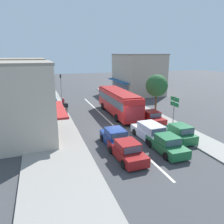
{
  "coord_description": "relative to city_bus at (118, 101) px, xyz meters",
  "views": [
    {
      "loc": [
        -7.7,
        -20.31,
        7.94
      ],
      "look_at": [
        0.31,
        3.48,
        1.2
      ],
      "focal_mm": 35.0,
      "sensor_mm": 36.0,
      "label": 1
    }
  ],
  "objects": [
    {
      "name": "hatchback_behind_bus_mid",
      "position": [
        -3.77,
        -9.28,
        -1.17
      ],
      "size": [
        1.88,
        3.73,
        1.54
      ],
      "color": "navy",
      "rests_on": "ground"
    },
    {
      "name": "street_tree_right",
      "position": [
        4.31,
        -2.25,
        2.12
      ],
      "size": [
        2.8,
        2.8,
        5.42
      ],
      "color": "brown",
      "rests_on": "ground"
    },
    {
      "name": "ground_plane",
      "position": [
        -2.1,
        -6.16,
        -1.88
      ],
      "size": [
        140.0,
        140.0,
        0.0
      ],
      "primitive_type": "plane",
      "color": "#3F3F42"
    },
    {
      "name": "kerb_right",
      "position": [
        4.1,
        -0.16,
        -1.82
      ],
      "size": [
        2.8,
        44.0,
        0.12
      ],
      "primitive_type": "cube",
      "color": "gray",
      "rests_on": "ground"
    },
    {
      "name": "sedan_queue_far_back",
      "position": [
        -3.76,
        -12.16,
        -1.22
      ],
      "size": [
        2.03,
        4.27,
        1.47
      ],
      "color": "maroon",
      "rests_on": "ground"
    },
    {
      "name": "sidewalk_left",
      "position": [
        -8.9,
        -0.16,
        -1.81
      ],
      "size": [
        5.2,
        44.0,
        0.14
      ],
      "primitive_type": "cube",
      "color": "gray",
      "rests_on": "ground"
    },
    {
      "name": "city_bus",
      "position": [
        0.0,
        0.0,
        0.0
      ],
      "size": [
        2.87,
        10.9,
        3.23
      ],
      "color": "red",
      "rests_on": "ground"
    },
    {
      "name": "parked_sedan_kerb_second",
      "position": [
        2.41,
        -4.6,
        -1.22
      ],
      "size": [
        2.0,
        4.25,
        1.47
      ],
      "color": "maroon",
      "rests_on": "ground"
    },
    {
      "name": "shopfront_corner_near",
      "position": [
        -12.28,
        -5.28,
        1.75
      ],
      "size": [
        8.45,
        7.49,
        7.27
      ],
      "color": "beige",
      "rests_on": "ground"
    },
    {
      "name": "traffic_light_downstreet",
      "position": [
        -5.84,
        15.57,
        0.97
      ],
      "size": [
        0.33,
        0.24,
        4.2
      ],
      "color": "gray",
      "rests_on": "ground"
    },
    {
      "name": "pedestrian_browsing_midblock",
      "position": [
        -6.63,
        5.43,
        -0.81
      ],
      "size": [
        0.41,
        0.45,
        1.63
      ],
      "color": "#232838",
      "rests_on": "sidewalk_left"
    },
    {
      "name": "shopfront_mid_block",
      "position": [
        -12.28,
        3.22,
        1.8
      ],
      "size": [
        7.78,
        8.87,
        7.37
      ],
      "color": "#B2A38E",
      "rests_on": "ground"
    },
    {
      "name": "directional_road_sign",
      "position": [
        3.69,
        -7.18,
        0.82
      ],
      "size": [
        0.1,
        1.4,
        3.6
      ],
      "color": "gray",
      "rests_on": "ground"
    },
    {
      "name": "lane_centre_line",
      "position": [
        -2.1,
        -2.16,
        -1.88
      ],
      "size": [
        0.2,
        28.0,
        0.01
      ],
      "primitive_type": "cube",
      "color": "silver",
      "rests_on": "ground"
    },
    {
      "name": "wagon_behind_bus_near",
      "position": [
        -0.14,
        -9.03,
        -1.14
      ],
      "size": [
        2.07,
        4.56,
        1.58
      ],
      "color": "silver",
      "rests_on": "ground"
    },
    {
      "name": "pedestrian_with_handbag_near",
      "position": [
        -6.59,
        2.22,
        -0.81
      ],
      "size": [
        0.61,
        0.49,
        1.63
      ],
      "color": "#4C4742",
      "rests_on": "sidewalk_left"
    },
    {
      "name": "parked_hatchback_kerb_front",
      "position": [
        2.35,
        -10.17,
        -1.17
      ],
      "size": [
        1.85,
        3.72,
        1.54
      ],
      "color": "#1E6638",
      "rests_on": "ground"
    },
    {
      "name": "building_right_far",
      "position": [
        9.38,
        14.22,
        2.05
      ],
      "size": [
        8.61,
        10.56,
        7.88
      ],
      "color": "#B2A38E",
      "rests_on": "ground"
    },
    {
      "name": "sedan_adjacent_lane_trail",
      "position": [
        -0.16,
        -12.05,
        -1.22
      ],
      "size": [
        1.93,
        4.22,
        1.47
      ],
      "color": "#1E6638",
      "rests_on": "ground"
    }
  ]
}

